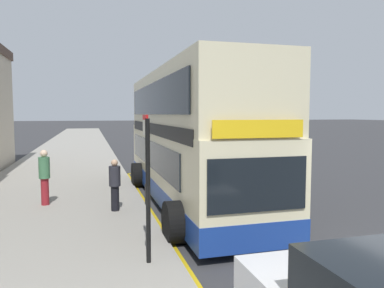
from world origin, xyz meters
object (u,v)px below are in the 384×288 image
(double_decker_bus, at_px, (188,142))
(parked_car_teal_kerbside, at_px, (196,135))
(parked_car_navy_far, at_px, (182,138))
(bus_stop_sign, at_px, (147,177))
(parked_car_black_across, at_px, (220,146))
(pedestrian_waiting_near_sign, at_px, (115,183))
(pedestrian_further_back, at_px, (44,175))

(double_decker_bus, height_order, parked_car_teal_kerbside, double_decker_bus)
(parked_car_teal_kerbside, bearing_deg, parked_car_navy_far, -122.82)
(parked_car_teal_kerbside, bearing_deg, bus_stop_sign, -109.13)
(double_decker_bus, relative_size, bus_stop_sign, 3.81)
(parked_car_navy_far, bearing_deg, parked_car_black_across, -85.57)
(pedestrian_waiting_near_sign, bearing_deg, pedestrian_further_back, 148.07)
(bus_stop_sign, distance_m, pedestrian_waiting_near_sign, 4.11)
(parked_car_black_across, distance_m, parked_car_teal_kerbside, 13.43)
(pedestrian_waiting_near_sign, bearing_deg, parked_car_teal_kerbside, 68.86)
(parked_car_navy_far, relative_size, pedestrian_waiting_near_sign, 2.74)
(pedestrian_further_back, bearing_deg, double_decker_bus, -2.72)
(parked_car_black_across, distance_m, pedestrian_further_back, 15.25)
(double_decker_bus, distance_m, parked_car_navy_far, 21.42)
(parked_car_black_across, relative_size, parked_car_teal_kerbside, 1.00)
(double_decker_bus, bearing_deg, parked_car_black_across, 65.21)
(bus_stop_sign, distance_m, pedestrian_further_back, 5.89)
(double_decker_bus, bearing_deg, bus_stop_sign, -113.08)
(parked_car_black_across, height_order, pedestrian_waiting_near_sign, pedestrian_waiting_near_sign)
(pedestrian_further_back, bearing_deg, pedestrian_waiting_near_sign, -31.93)
(bus_stop_sign, bearing_deg, double_decker_bus, 66.92)
(double_decker_bus, xyz_separation_m, pedestrian_waiting_near_sign, (-2.54, -1.08, -1.10))
(parked_car_navy_far, height_order, parked_car_teal_kerbside, same)
(pedestrian_further_back, bearing_deg, parked_car_black_across, 48.85)
(parked_car_navy_far, relative_size, parked_car_teal_kerbside, 1.00)
(double_decker_bus, distance_m, pedestrian_waiting_near_sign, 2.97)
(double_decker_bus, xyz_separation_m, parked_car_navy_far, (4.98, 20.80, -1.26))
(parked_car_black_across, relative_size, pedestrian_further_back, 2.40)
(parked_car_navy_far, xyz_separation_m, parked_car_teal_kerbside, (2.56, 4.16, 0.00))
(bus_stop_sign, relative_size, pedestrian_further_back, 1.63)
(parked_car_teal_kerbside, distance_m, pedestrian_further_back, 27.57)
(bus_stop_sign, bearing_deg, pedestrian_further_back, 114.86)
(double_decker_bus, bearing_deg, parked_car_navy_far, 76.54)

